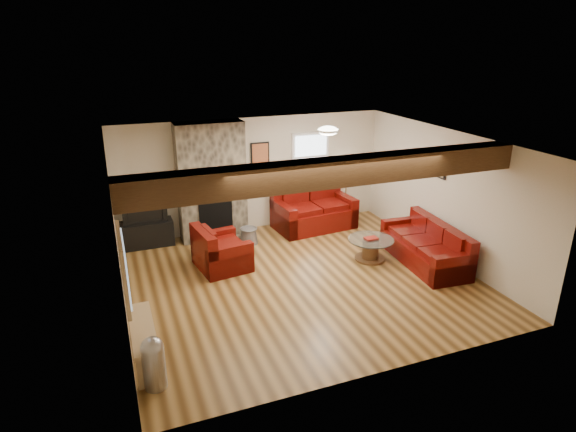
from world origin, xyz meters
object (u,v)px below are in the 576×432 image
(loveseat, at_px, (314,208))
(tv_cabinet, at_px, (147,234))
(armchair_red, at_px, (222,247))
(television, at_px, (144,210))
(sofa_three, at_px, (425,244))
(coffee_table, at_px, (370,249))
(floor_lamp, at_px, (347,168))

(loveseat, relative_size, tv_cabinet, 1.65)
(armchair_red, height_order, tv_cabinet, armchair_red)
(television, bearing_deg, sofa_three, -29.29)
(armchair_red, bearing_deg, coffee_table, -112.69)
(coffee_table, bearing_deg, floor_lamp, 74.75)
(sofa_three, relative_size, television, 2.30)
(sofa_three, distance_m, armchair_red, 3.86)
(tv_cabinet, height_order, floor_lamp, floor_lamp)
(sofa_three, distance_m, loveseat, 2.73)
(armchair_red, xyz_separation_m, coffee_table, (2.78, -0.72, -0.19))
(sofa_three, xyz_separation_m, coffee_table, (-0.89, 0.49, -0.17))
(tv_cabinet, xyz_separation_m, floor_lamp, (4.60, -0.02, 0.98))
(sofa_three, height_order, coffee_table, sofa_three)
(coffee_table, bearing_deg, television, 150.57)
(tv_cabinet, bearing_deg, coffee_table, -29.43)
(coffee_table, relative_size, television, 1.00)
(loveseat, relative_size, television, 1.99)
(floor_lamp, bearing_deg, coffee_table, -105.25)
(armchair_red, bearing_deg, loveseat, -71.41)
(sofa_three, relative_size, tv_cabinet, 1.90)
(television, xyz_separation_m, floor_lamp, (4.60, -0.02, 0.46))
(armchair_red, bearing_deg, sofa_three, -116.38)
(floor_lamp, bearing_deg, armchair_red, -155.88)
(armchair_red, distance_m, floor_lamp, 3.80)
(coffee_table, xyz_separation_m, tv_cabinet, (-3.99, 2.25, 0.05))
(armchair_red, xyz_separation_m, television, (-1.21, 1.53, 0.38))
(loveseat, height_order, tv_cabinet, loveseat)
(sofa_three, xyz_separation_m, armchair_red, (-3.67, 1.21, 0.01))
(loveseat, distance_m, tv_cabinet, 3.67)
(armchair_red, height_order, television, television)
(sofa_three, height_order, tv_cabinet, sofa_three)
(tv_cabinet, height_order, television, television)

